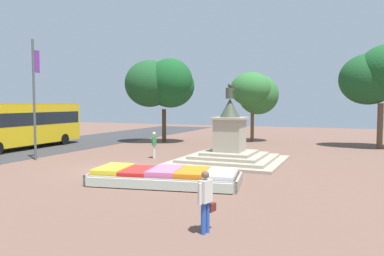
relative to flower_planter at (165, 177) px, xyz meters
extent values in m
plane|color=brown|center=(-3.74, 2.06, -0.30)|extent=(78.01, 78.01, 0.00)
cube|color=#38281C|center=(0.00, 0.06, -0.09)|extent=(6.40, 3.30, 0.41)
cube|color=gray|center=(0.21, -1.10, -0.07)|extent=(6.22, 1.21, 0.45)
cube|color=gray|center=(-0.20, 1.22, -0.07)|extent=(6.22, 1.21, 0.45)
cube|color=gray|center=(-3.05, -0.49, -0.07)|extent=(0.53, 2.44, 0.45)
cube|color=gray|center=(3.05, 0.60, -0.07)|extent=(0.53, 2.44, 0.45)
cube|color=yellow|center=(-2.32, -0.36, 0.23)|extent=(1.52, 2.24, 0.24)
cube|color=red|center=(-1.16, -0.15, 0.21)|extent=(1.52, 2.24, 0.18)
cube|color=#D86699|center=(0.00, 0.06, 0.24)|extent=(1.52, 2.24, 0.25)
cube|color=orange|center=(1.16, 0.27, 0.23)|extent=(1.52, 2.24, 0.23)
cube|color=white|center=(2.33, 0.47, 0.21)|extent=(1.52, 2.24, 0.19)
cube|color=#B2BCAD|center=(0.22, -1.15, -0.07)|extent=(5.92, 1.25, 0.37)
cube|color=gray|center=(0.80, 6.70, -0.22)|extent=(5.97, 5.97, 0.16)
cube|color=gray|center=(0.80, 6.70, -0.06)|extent=(4.91, 4.91, 0.16)
cube|color=gray|center=(0.80, 6.70, 0.10)|extent=(3.84, 3.84, 0.16)
cube|color=gray|center=(0.80, 6.70, 0.26)|extent=(2.78, 2.78, 0.16)
cube|color=#9E937F|center=(0.80, 6.70, 1.27)|extent=(1.55, 1.55, 1.85)
cube|color=#9E937F|center=(0.80, 6.70, 2.25)|extent=(1.83, 1.83, 0.12)
cone|color=#384233|center=(0.80, 6.70, 2.84)|extent=(1.16, 1.16, 1.06)
cylinder|color=#384233|center=(0.80, 6.70, 3.68)|extent=(0.50, 0.50, 0.62)
sphere|color=#384233|center=(0.80, 6.70, 4.12)|extent=(0.27, 0.27, 0.27)
cylinder|color=#384233|center=(1.08, 6.56, 3.80)|extent=(0.42, 0.27, 0.53)
cylinder|color=#4C5156|center=(-10.18, 3.01, 3.29)|extent=(0.14, 0.14, 7.17)
cube|color=#6B2D8C|center=(-10.15, 3.27, 5.59)|extent=(0.06, 0.38, 1.31)
cylinder|color=#4C5156|center=(-10.15, 3.27, 6.24)|extent=(0.08, 0.52, 0.03)
cube|color=gold|center=(-15.38, 6.64, 1.52)|extent=(2.82, 11.19, 2.94)
cube|color=black|center=(-15.38, 6.64, 1.96)|extent=(2.82, 10.86, 0.94)
cube|color=#B79214|center=(-15.38, 6.64, 3.04)|extent=(2.76, 10.97, 0.10)
cylinder|color=black|center=(-16.61, 10.20, 0.15)|extent=(0.32, 0.91, 0.90)
cylinder|color=black|center=(-14.46, 10.29, 0.15)|extent=(0.32, 0.91, 0.90)
cylinder|color=#264CA5|center=(3.66, -5.04, 0.12)|extent=(0.13, 0.13, 0.83)
cylinder|color=#264CA5|center=(3.70, -4.86, 0.12)|extent=(0.13, 0.13, 0.83)
cube|color=beige|center=(3.68, -4.95, 0.82)|extent=(0.30, 0.42, 0.59)
cylinder|color=beige|center=(3.62, -5.18, 0.79)|extent=(0.09, 0.09, 0.56)
cylinder|color=beige|center=(3.74, -4.72, 0.79)|extent=(0.09, 0.09, 0.56)
sphere|color=brown|center=(3.68, -4.95, 1.25)|extent=(0.21, 0.21, 0.21)
cube|color=#591E19|center=(3.75, -4.66, 0.32)|extent=(0.18, 0.30, 0.22)
cylinder|color=beige|center=(-3.96, 6.35, 0.11)|extent=(0.13, 0.13, 0.82)
cylinder|color=beige|center=(-4.02, 6.52, 0.11)|extent=(0.13, 0.13, 0.82)
cube|color=#338C4C|center=(-3.99, 6.44, 0.81)|extent=(0.32, 0.43, 0.58)
cylinder|color=#338C4C|center=(-3.92, 6.21, 0.78)|extent=(0.09, 0.09, 0.55)
cylinder|color=#338C4C|center=(-4.06, 6.67, 0.78)|extent=(0.09, 0.09, 0.55)
sphere|color=beige|center=(-3.99, 6.44, 1.24)|extent=(0.21, 0.21, 0.21)
cylinder|color=brown|center=(9.29, 17.27, 1.41)|extent=(0.41, 0.41, 3.41)
ellipsoid|color=#1B4C24|center=(8.44, 17.80, 4.95)|extent=(4.34, 3.91, 3.90)
cylinder|color=brown|center=(-0.77, 18.73, 1.25)|extent=(0.30, 0.30, 3.09)
ellipsoid|color=#2E6730|center=(-0.38, 19.24, 3.88)|extent=(3.60, 3.53, 3.52)
ellipsoid|color=#2E6A30|center=(-0.84, 18.39, 4.35)|extent=(3.64, 3.43, 2.97)
cylinder|color=#4C3823|center=(-7.89, 15.48, 1.15)|extent=(0.36, 0.36, 2.89)
ellipsoid|color=#1B4B24|center=(-8.76, 14.48, 4.80)|extent=(4.33, 3.97, 4.00)
ellipsoid|color=#184F25|center=(-7.11, 15.20, 4.59)|extent=(4.13, 4.07, 3.71)
ellipsoid|color=#164D22|center=(-6.95, 14.77, 4.99)|extent=(3.91, 3.50, 3.83)
camera|label=1|loc=(7.05, -13.91, 3.09)|focal=35.00mm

